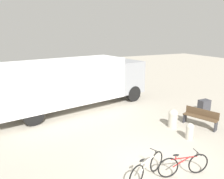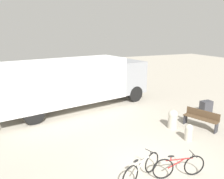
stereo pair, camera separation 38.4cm
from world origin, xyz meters
name	(u,v)px [view 2 (the right image)]	position (x,y,z in m)	size (l,w,h in m)	color
ground_plane	(150,167)	(0.00, 0.00, 0.00)	(60.00, 60.00, 0.00)	#A8A091
delivery_truck	(76,81)	(-0.72, 6.83, 1.66)	(9.37, 3.84, 2.93)	white
park_bench	(201,118)	(3.97, 1.71, 0.48)	(0.93, 1.64, 0.85)	brown
bicycle_near	(142,168)	(-0.59, -0.41, 0.37)	(1.65, 0.67, 0.78)	black
bicycle_middle	(179,166)	(0.52, -0.79, 0.37)	(1.70, 0.55, 0.78)	black
bollard_near_bench	(189,132)	(2.53, 0.95, 0.39)	(0.33, 0.33, 0.73)	#B2AD9E
bollard_far_bench	(173,118)	(2.71, 2.21, 0.48)	(0.45, 0.45, 0.90)	#B2AD9E
utility_box	(206,107)	(5.63, 2.98, 0.37)	(0.63, 0.41, 0.74)	#38383D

